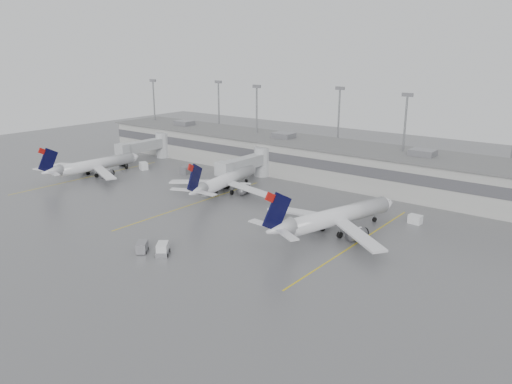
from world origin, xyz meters
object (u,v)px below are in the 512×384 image
Objects in this scene: jet_far_left at (93,165)px; baggage_tug at (163,250)px; jet_mid_left at (225,180)px; jet_mid_right at (334,217)px.

jet_far_left is 8.14× the size of baggage_tug.
baggage_tug is at bearing -75.12° from jet_mid_left.
jet_mid_left is at bearing -177.33° from jet_mid_right.
jet_mid_right reaches higher than jet_far_left.
jet_mid_left is (34.72, 8.27, 0.04)m from jet_far_left.
jet_mid_right reaches higher than baggage_tug.
jet_mid_right is 8.58× the size of baggage_tug.
jet_mid_right is (30.22, -7.39, 0.18)m from jet_mid_left.
baggage_tug is (14.56, -30.64, -2.05)m from jet_mid_left.
jet_mid_left reaches higher than jet_far_left.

